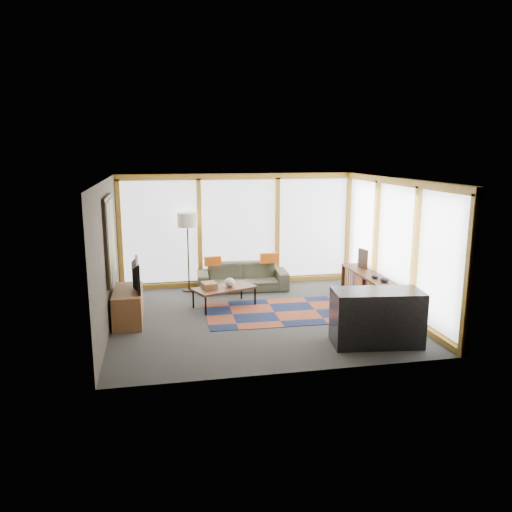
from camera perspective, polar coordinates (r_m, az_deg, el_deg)
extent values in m
plane|color=#302F2D|center=(9.60, 0.47, -6.92)|extent=(5.50, 5.50, 0.00)
cube|color=#3B332B|center=(9.12, -16.68, 0.02)|extent=(0.04, 5.00, 2.60)
cube|color=#3B332B|center=(6.90, 4.70, -3.28)|extent=(5.50, 0.04, 2.60)
cube|color=silver|center=(9.10, 0.50, 8.76)|extent=(5.50, 5.00, 0.04)
cube|color=white|center=(11.66, -1.98, 3.03)|extent=(5.30, 0.02, 2.35)
cube|color=white|center=(10.16, 15.68, 1.26)|extent=(0.02, 4.80, 2.35)
cube|color=black|center=(9.37, -16.40, 1.90)|extent=(0.05, 1.35, 1.55)
cube|color=gold|center=(9.37, -16.22, 1.91)|extent=(0.02, 1.20, 1.40)
cube|color=brown|center=(9.83, 2.12, -6.44)|extent=(2.71, 1.77, 0.01)
imported|color=#303526|center=(11.36, -1.55, -2.37)|extent=(2.08, 0.93, 0.59)
cube|color=#C35210|center=(11.16, -4.97, -0.57)|extent=(0.38, 0.16, 0.20)
cube|color=#C35210|center=(11.37, 1.50, -0.23)|extent=(0.42, 0.15, 0.23)
cube|color=brown|center=(10.07, -5.36, -3.33)|extent=(0.32, 0.37, 0.11)
ellipsoid|color=beige|center=(10.12, -3.01, -3.01)|extent=(0.24, 0.24, 0.18)
ellipsoid|color=black|center=(10.06, 14.48, -2.63)|extent=(0.21, 0.21, 0.10)
ellipsoid|color=black|center=(10.30, 13.46, -2.29)|extent=(0.20, 0.20, 0.08)
cube|color=black|center=(11.14, 12.12, -0.27)|extent=(0.10, 0.32, 0.42)
cube|color=brown|center=(9.52, -14.40, -5.54)|extent=(0.51, 1.22, 0.61)
imported|color=black|center=(9.40, -13.97, -2.09)|extent=(0.19, 0.96, 0.55)
cube|color=black|center=(8.39, 13.63, -6.85)|extent=(1.50, 0.84, 0.90)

